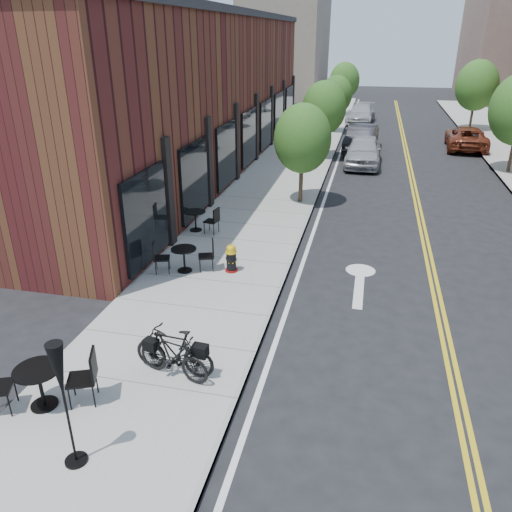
% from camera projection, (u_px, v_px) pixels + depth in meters
% --- Properties ---
extents(ground, '(120.00, 120.00, 0.00)m').
position_uv_depth(ground, '(270.00, 320.00, 11.90)').
color(ground, black).
rests_on(ground, ground).
extents(sidewalk_near, '(4.00, 70.00, 0.12)m').
position_uv_depth(sidewalk_near, '(271.00, 193.00, 21.18)').
color(sidewalk_near, '#9E9B93').
rests_on(sidewalk_near, ground).
extents(building_near, '(5.00, 28.00, 7.00)m').
position_uv_depth(building_near, '(197.00, 96.00, 24.26)').
color(building_near, '#451616').
rests_on(building_near, ground).
extents(bg_building_left, '(8.00, 14.00, 10.00)m').
position_uv_depth(bg_building_left, '(286.00, 46.00, 54.21)').
color(bg_building_left, '#726656').
rests_on(bg_building_left, ground).
extents(tree_near_a, '(2.20, 2.20, 3.81)m').
position_uv_depth(tree_near_a, '(303.00, 139.00, 18.97)').
color(tree_near_a, '#382B1E').
rests_on(tree_near_a, sidewalk_near).
extents(tree_near_b, '(2.30, 2.30, 3.98)m').
position_uv_depth(tree_near_b, '(324.00, 108.00, 26.04)').
color(tree_near_b, '#382B1E').
rests_on(tree_near_b, sidewalk_near).
extents(tree_near_c, '(2.10, 2.10, 3.67)m').
position_uv_depth(tree_near_c, '(336.00, 95.00, 33.24)').
color(tree_near_c, '#382B1E').
rests_on(tree_near_c, sidewalk_near).
extents(tree_near_d, '(2.40, 2.40, 4.11)m').
position_uv_depth(tree_near_d, '(344.00, 81.00, 40.25)').
color(tree_near_d, '#382B1E').
rests_on(tree_near_d, sidewalk_near).
extents(tree_far_c, '(2.80, 2.80, 4.62)m').
position_uv_depth(tree_far_c, '(477.00, 85.00, 33.81)').
color(tree_far_c, '#382B1E').
rests_on(tree_far_c, sidewalk_far).
extents(fire_hydrant, '(0.43, 0.43, 0.82)m').
position_uv_depth(fire_hydrant, '(231.00, 258.00, 13.95)').
color(fire_hydrant, maroon).
rests_on(fire_hydrant, sidewalk_near).
extents(bicycle_left, '(1.70, 0.61, 1.00)m').
position_uv_depth(bicycle_left, '(174.00, 351.00, 9.69)').
color(bicycle_left, black).
rests_on(bicycle_left, sidewalk_near).
extents(bicycle_right, '(1.63, 0.80, 0.94)m').
position_uv_depth(bicycle_right, '(173.00, 356.00, 9.57)').
color(bicycle_right, black).
rests_on(bicycle_right, sidewalk_near).
extents(bistro_set_a, '(1.95, 1.18, 1.03)m').
position_uv_depth(bistro_set_a, '(40.00, 382.00, 8.79)').
color(bistro_set_a, black).
rests_on(bistro_set_a, sidewalk_near).
extents(bistro_set_b, '(1.69, 0.94, 0.89)m').
position_uv_depth(bistro_set_b, '(184.00, 256.00, 13.93)').
color(bistro_set_b, black).
rests_on(bistro_set_b, sidewalk_near).
extents(bistro_set_c, '(1.69, 0.83, 0.89)m').
position_uv_depth(bistro_set_c, '(195.00, 218.00, 16.84)').
color(bistro_set_c, black).
rests_on(bistro_set_c, sidewalk_near).
extents(patio_umbrella, '(0.35, 0.35, 2.19)m').
position_uv_depth(patio_umbrella, '(61.00, 380.00, 7.19)').
color(patio_umbrella, black).
rests_on(patio_umbrella, sidewalk_near).
extents(parked_car_a, '(1.81, 4.42, 1.50)m').
position_uv_depth(parked_car_a, '(363.00, 151.00, 25.62)').
color(parked_car_a, '#9DA0A5').
rests_on(parked_car_a, ground).
extents(parked_car_b, '(1.97, 4.61, 1.48)m').
position_uv_depth(parked_car_b, '(361.00, 138.00, 28.73)').
color(parked_car_b, black).
rests_on(parked_car_b, ground).
extents(parked_car_c, '(2.26, 4.80, 1.35)m').
position_uv_depth(parked_car_c, '(361.00, 114.00, 38.02)').
color(parked_car_c, '#A9A9AE').
rests_on(parked_car_c, ground).
extents(parked_car_far, '(2.49, 4.88, 1.32)m').
position_uv_depth(parked_car_far, '(466.00, 138.00, 29.31)').
color(parked_car_far, maroon).
rests_on(parked_car_far, ground).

